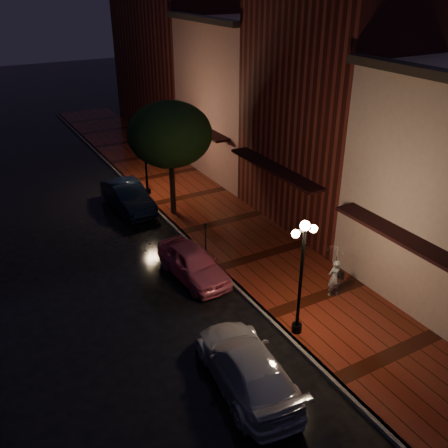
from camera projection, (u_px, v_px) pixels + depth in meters
ground at (219, 271)px, 21.24m from camera, size 120.00×120.00×0.00m
sidewalk at (263, 256)px, 22.19m from camera, size 4.50×60.00×0.15m
curb at (219, 269)px, 21.21m from camera, size 0.25×60.00×0.15m
storefront_mid at (328, 112)px, 23.38m from camera, size 5.00×8.00×11.00m
storefront_far at (240, 100)px, 30.05m from camera, size 5.00×8.00×9.00m
storefront_extra at (172, 67)px, 37.61m from camera, size 5.00×12.00×10.00m
streetlamp_near at (301, 272)px, 16.33m from camera, size 0.96×0.36×4.31m
streetlamp_far at (145, 152)px, 27.22m from camera, size 0.96×0.36×4.31m
street_tree at (170, 136)px, 24.25m from camera, size 4.16×4.16×5.80m
pink_car at (193, 263)px, 20.50m from camera, size 1.92×4.17×1.38m
navy_car at (128, 197)px, 26.43m from camera, size 1.75×4.52×1.47m
silver_car at (247, 367)px, 15.07m from camera, size 2.53×5.08×1.42m
woman_with_umbrella at (336, 264)px, 18.76m from camera, size 0.89×0.91×2.15m
parking_meter at (205, 235)px, 22.00m from camera, size 0.16×0.14×1.44m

